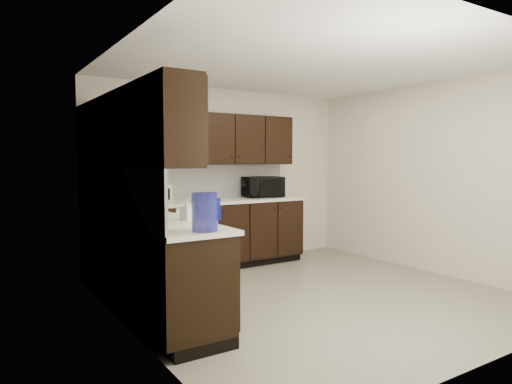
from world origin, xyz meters
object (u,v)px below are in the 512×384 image
Objects in this scene: toaster_oven at (155,194)px; blue_pitcher at (205,212)px; microwave at (263,187)px; storage_bin at (126,199)px; sink at (166,228)px.

toaster_oven is 2.51m from blue_pitcher.
microwave reaches higher than toaster_oven.
toaster_oven is (-1.63, 0.04, -0.04)m from microwave.
blue_pitcher is at bearing -122.16° from microwave.
toaster_oven reaches higher than storage_bin.
blue_pitcher reaches higher than storage_bin.
toaster_oven is at bearing 72.58° from sink.
blue_pitcher is at bearing -115.92° from toaster_oven.
sink is 2.79× the size of blue_pitcher.
microwave is (2.18, 1.73, 0.21)m from sink.
microwave is 1.84× the size of blue_pitcher.
microwave is at bearing 38.39° from sink.
sink is 1.64× the size of storage_bin.
storage_bin is at bearing -154.80° from toaster_oven.
microwave is at bearing -15.35° from toaster_oven.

